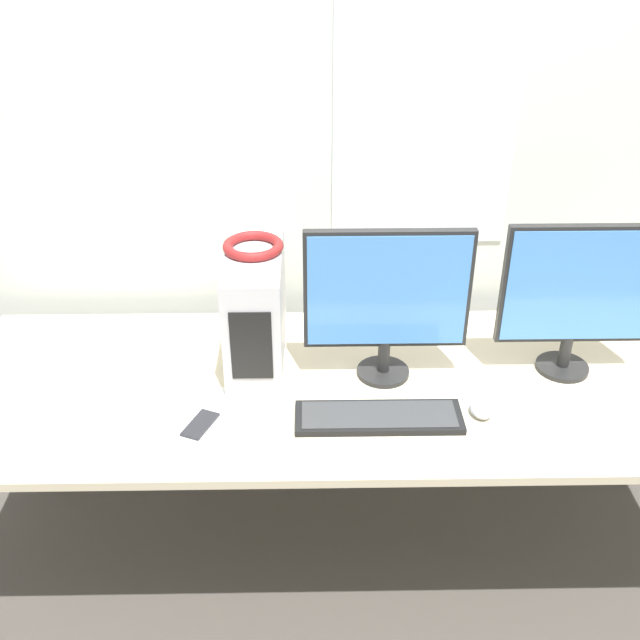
{
  "coord_description": "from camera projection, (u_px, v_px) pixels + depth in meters",
  "views": [
    {
      "loc": [
        -0.14,
        -1.48,
        2.14
      ],
      "look_at": [
        -0.1,
        0.44,
        0.99
      ],
      "focal_mm": 42.0,
      "sensor_mm": 36.0,
      "label": 1
    }
  ],
  "objects": [
    {
      "name": "wall_back",
      "position": [
        347.0,
        144.0,
        2.55
      ],
      "size": [
        8.0,
        0.07,
        2.7
      ],
      "color": "silver",
      "rests_on": "ground_plane"
    },
    {
      "name": "desk",
      "position": [
        352.0,
        393.0,
        2.38
      ],
      "size": [
        2.5,
        0.88,
        0.76
      ],
      "color": "beige",
      "rests_on": "ground_plane"
    },
    {
      "name": "pc_tower",
      "position": [
        256.0,
        304.0,
        2.4
      ],
      "size": [
        0.18,
        0.5,
        0.38
      ],
      "color": "silver",
      "rests_on": "desk"
    },
    {
      "name": "headphones",
      "position": [
        253.0,
        246.0,
        2.3
      ],
      "size": [
        0.19,
        0.19,
        0.03
      ],
      "color": "maroon",
      "rests_on": "pc_tower"
    },
    {
      "name": "monitor_main",
      "position": [
        387.0,
        297.0,
        2.25
      ],
      "size": [
        0.5,
        0.17,
        0.5
      ],
      "color": "black",
      "rests_on": "desk"
    },
    {
      "name": "monitor_right_near",
      "position": [
        577.0,
        293.0,
        2.28
      ],
      "size": [
        0.47,
        0.17,
        0.51
      ],
      "color": "black",
      "rests_on": "desk"
    },
    {
      "name": "keyboard",
      "position": [
        379.0,
        417.0,
        2.19
      ],
      "size": [
        0.49,
        0.15,
        0.02
      ],
      "color": "black",
      "rests_on": "desk"
    },
    {
      "name": "mouse",
      "position": [
        481.0,
        409.0,
        2.22
      ],
      "size": [
        0.07,
        0.09,
        0.03
      ],
      "color": "#B2B2B7",
      "rests_on": "desk"
    },
    {
      "name": "cell_phone",
      "position": [
        200.0,
        425.0,
        2.17
      ],
      "size": [
        0.11,
        0.14,
        0.01
      ],
      "rotation": [
        0.0,
        0.0,
        -0.4
      ],
      "color": "#232328",
      "rests_on": "desk"
    },
    {
      "name": "paper_sheet_left",
      "position": [
        195.0,
        421.0,
        2.19
      ],
      "size": [
        0.26,
        0.33,
        0.0
      ],
      "rotation": [
        0.0,
        0.0,
        0.19
      ],
      "color": "white",
      "rests_on": "desk"
    }
  ]
}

